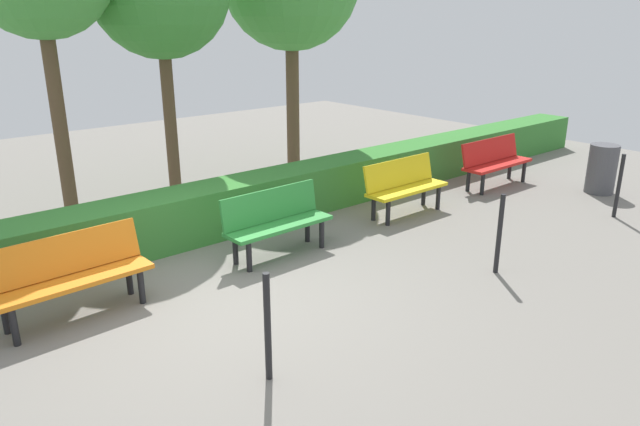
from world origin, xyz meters
The scene contains 10 objects.
ground_plane centered at (0.00, 0.00, 0.00)m, with size 22.31×22.31×0.00m, color gray.
bench_red centered at (-6.14, -0.63, 0.48)m, with size 1.61×0.47×0.86m.
bench_yellow centered at (-3.67, -0.63, 0.48)m, with size 1.48×0.47×0.86m.
bench_green centered at (-1.16, -0.58, 0.48)m, with size 1.49×0.47×0.86m.
bench_orange centered at (1.44, -0.62, 0.48)m, with size 1.60×0.52×0.86m.
hedge_row centered at (-1.13, -1.78, 0.36)m, with size 18.31×0.72×0.72m, color #387F33.
railing_post_near centered at (-6.06, 1.63, 0.50)m, with size 0.06×0.06×1.00m, color black.
railing_post_mid centered at (-2.86, 1.63, 0.50)m, with size 0.06×0.06×1.00m, color black.
railing_post_far centered at (0.56, 1.63, 0.50)m, with size 0.06×0.06×1.00m, color black.
trash_bin centered at (-7.19, 0.85, 0.43)m, with size 0.49×0.49×0.86m, color #4C4C51.
Camera 1 is at (3.05, 5.24, 3.00)m, focal length 32.92 mm.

